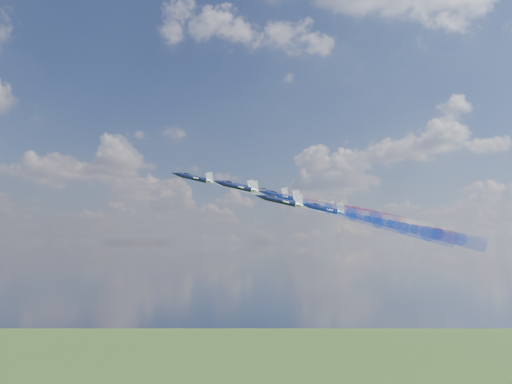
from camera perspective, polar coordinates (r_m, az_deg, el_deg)
jet_lead at (r=172.13m, az=-6.35°, el=1.44°), size 17.63×17.31×7.93m
trail_lead at (r=171.15m, az=2.29°, el=-0.50°), size 34.76×29.22×13.96m
jet_inner_left at (r=159.54m, az=-1.87°, el=0.54°), size 17.63×17.31×7.93m
trail_inner_left at (r=160.82m, az=7.38°, el=-1.54°), size 34.76×29.22×13.96m
jet_inner_right at (r=183.19m, az=-2.02°, el=0.68°), size 17.63×17.31×7.93m
trail_inner_right at (r=184.12m, az=6.05°, el=-1.13°), size 34.76×29.22×13.96m
jet_outer_left at (r=148.37m, az=2.55°, el=-0.92°), size 17.63×17.31×7.93m
trail_outer_left at (r=151.92m, az=12.35°, el=-3.09°), size 34.76×29.22×13.96m
jet_center_third at (r=170.11m, az=2.53°, el=-0.39°), size 17.63×17.31×7.93m
trail_center_third at (r=173.31m, az=11.11°, el=-2.31°), size 34.76×29.22×13.96m
jet_outer_right at (r=192.43m, az=1.52°, el=-0.06°), size 17.63×17.31×7.93m
trail_outer_right at (r=194.92m, az=9.15°, el=-1.77°), size 34.76×29.22×13.96m
jet_rear_left at (r=160.53m, az=6.90°, el=-1.71°), size 17.63×17.31×7.93m
trail_rear_left at (r=165.89m, az=15.82°, el=-3.67°), size 34.76×29.22×13.96m
jet_rear_right at (r=183.77m, az=6.21°, el=-1.49°), size 17.63×17.31×7.93m
trail_rear_right at (r=188.55m, az=14.05°, el=-3.23°), size 34.76×29.22×13.96m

